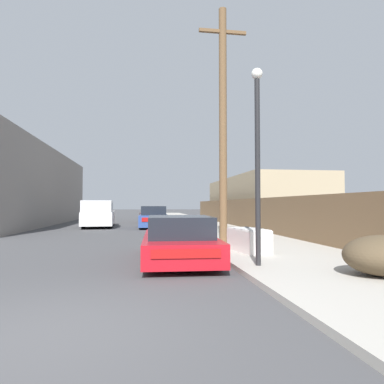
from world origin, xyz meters
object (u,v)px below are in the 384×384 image
at_px(car_parked_far, 152,215).
at_px(utility_pole, 223,121).
at_px(pickup_truck, 99,214).
at_px(street_lamp, 257,150).
at_px(brush_pile, 384,255).
at_px(car_parked_mid, 154,218).
at_px(discarded_fridge, 249,240).
at_px(parked_sports_car_red, 179,240).

relative_size(car_parked_far, utility_pole, 0.55).
distance_m(pickup_truck, street_lamp, 16.83).
bearing_deg(pickup_truck, brush_pile, 110.74).
height_order(car_parked_mid, brush_pile, car_parked_mid).
relative_size(discarded_fridge, pickup_truck, 0.31).
bearing_deg(pickup_truck, car_parked_mid, 162.83).
xyz_separation_m(discarded_fridge, utility_pole, (-0.14, 2.55, 4.16)).
bearing_deg(brush_pile, car_parked_far, 99.39).
relative_size(parked_sports_car_red, utility_pole, 0.53).
distance_m(utility_pole, brush_pile, 7.66).
bearing_deg(car_parked_mid, car_parked_far, 90.96).
bearing_deg(brush_pile, pickup_truck, 113.49).
bearing_deg(utility_pole, car_parked_far, 97.20).
bearing_deg(brush_pile, discarded_fridge, 112.74).
bearing_deg(brush_pile, utility_pole, 105.15).
distance_m(car_parked_far, brush_pile, 23.39).
xyz_separation_m(car_parked_mid, car_parked_far, (0.09, 6.74, -0.05)).
distance_m(parked_sports_car_red, car_parked_far, 20.01).
xyz_separation_m(discarded_fridge, car_parked_far, (-2.27, 19.38, 0.14)).
xyz_separation_m(car_parked_mid, pickup_truck, (-3.59, 0.92, 0.22)).
xyz_separation_m(car_parked_far, utility_pole, (2.12, -16.83, 4.01)).
relative_size(discarded_fridge, brush_pile, 1.06).
bearing_deg(car_parked_mid, discarded_fridge, -77.69).
bearing_deg(parked_sports_car_red, discarded_fridge, 18.78).
xyz_separation_m(discarded_fridge, pickup_truck, (-5.95, 13.57, 0.42)).
height_order(parked_sports_car_red, utility_pole, utility_pole).
bearing_deg(pickup_truck, street_lamp, 106.33).
height_order(car_parked_far, utility_pole, utility_pole).
height_order(discarded_fridge, utility_pole, utility_pole).
distance_m(discarded_fridge, parked_sports_car_red, 2.22).
distance_m(pickup_truck, utility_pole, 13.00).
distance_m(car_parked_mid, utility_pole, 11.06).
distance_m(discarded_fridge, pickup_truck, 14.82).
xyz_separation_m(street_lamp, brush_pile, (2.03, -1.45, -2.25)).
xyz_separation_m(car_parked_far, street_lamp, (1.78, -21.62, 2.16)).
height_order(utility_pole, brush_pile, utility_pole).
height_order(car_parked_mid, street_lamp, street_lamp).
relative_size(car_parked_far, street_lamp, 1.06).
bearing_deg(car_parked_mid, brush_pile, -74.81).
bearing_deg(parked_sports_car_red, utility_pole, 60.35).
bearing_deg(parked_sports_car_red, car_parked_mid, 93.27).
bearing_deg(car_parked_mid, utility_pole, -75.88).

